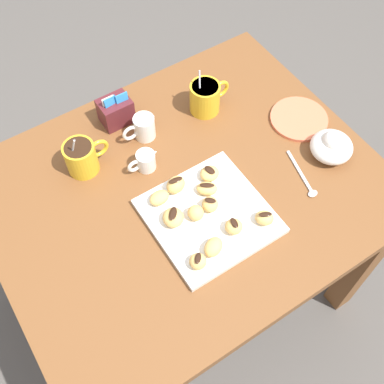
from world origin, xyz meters
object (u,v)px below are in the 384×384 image
(saucer_coral_left, at_px, (299,119))
(beignet_0, at_px, (210,174))
(coffee_mug_mustard_right, at_px, (206,97))
(beignet_7, at_px, (264,218))
(coffee_mug_mustard_left, at_px, (82,157))
(sugar_caddy, at_px, (116,111))
(beignet_6, at_px, (210,204))
(beignet_4, at_px, (176,185))
(beignet_8, at_px, (207,189))
(beignet_1, at_px, (213,247))
(beignet_10, at_px, (234,227))
(beignet_2, at_px, (196,213))
(chocolate_sauce_pitcher, at_px, (145,160))
(pastry_plate_square, at_px, (208,216))
(ice_cream_bowl, at_px, (332,146))
(beignet_3, at_px, (159,198))
(beignet_5, at_px, (198,261))
(beignet_9, at_px, (173,217))
(dining_table, at_px, (186,210))
(cream_pitcher_white, at_px, (142,127))

(saucer_coral_left, xyz_separation_m, beignet_0, (-0.34, -0.03, 0.03))
(coffee_mug_mustard_right, distance_m, beignet_7, 0.42)
(coffee_mug_mustard_left, relative_size, sugar_caddy, 1.35)
(sugar_caddy, xyz_separation_m, beignet_6, (0.05, -0.40, -0.01))
(beignet_4, relative_size, beignet_8, 1.00)
(beignet_1, relative_size, beignet_10, 1.25)
(saucer_coral_left, distance_m, beignet_6, 0.41)
(beignet_0, bearing_deg, beignet_7, -78.47)
(beignet_2, bearing_deg, beignet_8, 35.63)
(chocolate_sauce_pitcher, distance_m, saucer_coral_left, 0.47)
(pastry_plate_square, height_order, beignet_0, beignet_0)
(coffee_mug_mustard_left, bearing_deg, coffee_mug_mustard_right, 0.00)
(ice_cream_bowl, height_order, beignet_3, ice_cream_bowl)
(beignet_3, bearing_deg, beignet_4, 8.39)
(beignet_5, xyz_separation_m, beignet_9, (0.01, 0.13, 0.00))
(beignet_6, bearing_deg, beignet_10, -81.85)
(coffee_mug_mustard_right, xyz_separation_m, beignet_6, (-0.19, -0.30, -0.02))
(dining_table, height_order, beignet_8, beignet_8)
(pastry_plate_square, xyz_separation_m, beignet_4, (-0.03, 0.11, 0.03))
(beignet_8, bearing_deg, beignet_2, -144.37)
(chocolate_sauce_pitcher, bearing_deg, beignet_6, -72.28)
(coffee_mug_mustard_right, bearing_deg, pastry_plate_square, -122.66)
(beignet_3, xyz_separation_m, beignet_6, (0.10, -0.09, 0.00))
(pastry_plate_square, height_order, coffee_mug_mustard_right, coffee_mug_mustard_right)
(coffee_mug_mustard_left, xyz_separation_m, beignet_8, (0.23, -0.26, -0.02))
(cream_pitcher_white, height_order, beignet_8, cream_pitcher_white)
(cream_pitcher_white, bearing_deg, beignet_7, -75.04)
(cream_pitcher_white, distance_m, beignet_0, 0.24)
(beignet_4, bearing_deg, beignet_5, -108.45)
(coffee_mug_mustard_right, height_order, beignet_8, coffee_mug_mustard_right)
(beignet_3, distance_m, beignet_9, 0.07)
(coffee_mug_mustard_right, xyz_separation_m, beignet_7, (-0.10, -0.41, -0.02))
(beignet_3, bearing_deg, pastry_plate_square, -51.36)
(beignet_6, bearing_deg, cream_pitcher_white, 93.65)
(beignet_8, bearing_deg, saucer_coral_left, 10.35)
(beignet_4, xyz_separation_m, beignet_10, (0.05, -0.18, -0.00))
(beignet_7, bearing_deg, sugar_caddy, 105.91)
(dining_table, bearing_deg, beignet_5, -115.27)
(beignet_2, height_order, beignet_6, beignet_2)
(beignet_4, distance_m, beignet_7, 0.24)
(beignet_4, height_order, beignet_9, beignet_4)
(beignet_4, xyz_separation_m, beignet_8, (0.06, -0.05, -0.01))
(saucer_coral_left, distance_m, beignet_10, 0.43)
(coffee_mug_mustard_left, bearing_deg, dining_table, -46.12)
(pastry_plate_square, bearing_deg, beignet_7, -40.92)
(beignet_6, bearing_deg, beignet_3, 137.62)
(pastry_plate_square, bearing_deg, coffee_mug_mustard_left, 121.75)
(beignet_2, relative_size, beignet_3, 0.77)
(coffee_mug_mustard_left, distance_m, beignet_10, 0.45)
(coffee_mug_mustard_right, distance_m, beignet_3, 0.36)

